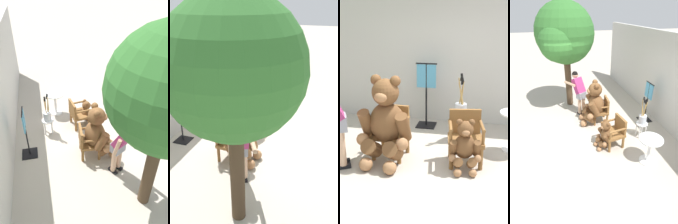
{
  "view_description": "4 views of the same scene",
  "coord_description": "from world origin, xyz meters",
  "views": [
    {
      "loc": [
        -4.63,
        1.42,
        4.16
      ],
      "look_at": [
        0.09,
        0.38,
        0.84
      ],
      "focal_mm": 35.0,
      "sensor_mm": 36.0,
      "label": 1
    },
    {
      "loc": [
        -5.15,
        -1.67,
        3.51
      ],
      "look_at": [
        0.13,
        0.09,
        0.91
      ],
      "focal_mm": 40.0,
      "sensor_mm": 36.0,
      "label": 2
    },
    {
      "loc": [
        0.89,
        -4.25,
        2.48
      ],
      "look_at": [
        -0.0,
        0.17,
        0.92
      ],
      "focal_mm": 50.0,
      "sensor_mm": 36.0,
      "label": 3
    },
    {
      "loc": [
        4.21,
        -1.07,
        3.33
      ],
      "look_at": [
        -0.29,
        0.11,
        0.6
      ],
      "focal_mm": 28.0,
      "sensor_mm": 36.0,
      "label": 4
    }
  ],
  "objects": [
    {
      "name": "teddy_bear_small",
      "position": [
        0.64,
        0.17,
        0.41
      ],
      "size": [
        0.52,
        0.51,
        0.84
      ],
      "color": "brown",
      "rests_on": "ground"
    },
    {
      "name": "brush_bucket",
      "position": [
        0.46,
        1.36,
        0.64
      ],
      "size": [
        0.22,
        0.22,
        0.85
      ],
      "color": "silver",
      "rests_on": "white_stool"
    },
    {
      "name": "white_stool",
      "position": [
        0.46,
        1.36,
        0.36
      ],
      "size": [
        0.34,
        0.34,
        0.46
      ],
      "color": "white",
      "rests_on": "ground"
    },
    {
      "name": "clothing_display_stand",
      "position": [
        -0.31,
        1.93,
        0.72
      ],
      "size": [
        0.44,
        0.4,
        1.36
      ],
      "color": "black",
      "rests_on": "ground"
    },
    {
      "name": "wooden_chair_left",
      "position": [
        -0.63,
        0.46,
        0.46
      ],
      "size": [
        0.6,
        0.56,
        0.86
      ],
      "color": "brown",
      "rests_on": "ground"
    },
    {
      "name": "back_wall",
      "position": [
        0.0,
        2.4,
        1.4
      ],
      "size": [
        10.0,
        0.16,
        2.8
      ],
      "primitive_type": "cube",
      "color": "beige",
      "rests_on": "ground"
    },
    {
      "name": "round_side_table",
      "position": [
        1.45,
        1.04,
        0.45
      ],
      "size": [
        0.56,
        0.56,
        0.72
      ],
      "color": "white",
      "rests_on": "ground"
    },
    {
      "name": "person_visitor",
      "position": [
        -1.39,
        -0.14,
        0.91
      ],
      "size": [
        0.67,
        0.71,
        1.53
      ],
      "color": "black",
      "rests_on": "ground"
    },
    {
      "name": "teddy_bear_large",
      "position": [
        -0.64,
        0.2,
        0.71
      ],
      "size": [
        0.88,
        0.85,
        1.45
      ],
      "color": "brown",
      "rests_on": "ground"
    },
    {
      "name": "wooden_chair_right",
      "position": [
        0.62,
        0.46,
        0.46
      ],
      "size": [
        0.63,
        0.6,
        0.86
      ],
      "color": "brown",
      "rests_on": "ground"
    },
    {
      "name": "patio_tree",
      "position": [
        -2.1,
        -0.45,
        2.58
      ],
      "size": [
        2.09,
        1.99,
        3.63
      ],
      "color": "#473523",
      "rests_on": "ground"
    },
    {
      "name": "ground_plane",
      "position": [
        0.0,
        0.0,
        0.0
      ],
      "size": [
        60.0,
        60.0,
        0.0
      ],
      "primitive_type": "plane",
      "color": "#B2A899"
    }
  ]
}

